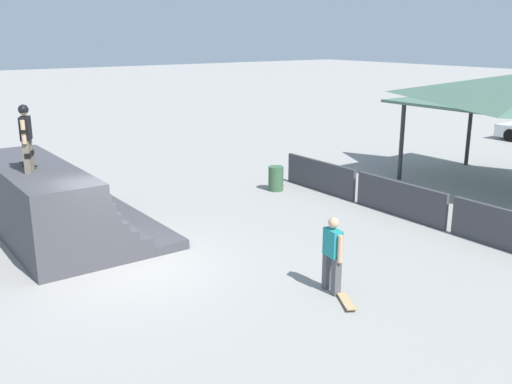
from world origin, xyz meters
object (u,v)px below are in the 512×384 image
skater_on_deck (26,134)px  trash_bin (276,179)px  bystander_walking (332,251)px  skateboard_on_deck (29,165)px  skateboard_on_ground (347,302)px

skater_on_deck → trash_bin: bearing=120.8°
skater_on_deck → bystander_walking: bearing=59.6°
skateboard_on_deck → bystander_walking: skateboard_on_deck is taller
bystander_walking → trash_bin: 8.13m
bystander_walking → skateboard_on_deck: bearing=41.8°
skater_on_deck → skateboard_on_deck: bearing=-166.7°
skateboard_on_deck → skateboard_on_ground: skateboard_on_deck is taller
skater_on_deck → skateboard_on_ground: (6.84, 4.15, -2.89)m
skater_on_deck → skateboard_on_deck: (-0.56, 0.11, -0.88)m
bystander_walking → skateboard_on_ground: bystander_walking is taller
skateboard_on_ground → trash_bin: size_ratio=0.94×
skater_on_deck → skateboard_on_ground: bearing=56.0°
skateboard_on_deck → bystander_walking: 8.03m
skateboard_on_deck → bystander_walking: (6.76, 4.19, -1.15)m
trash_bin → skateboard_on_deck: bearing=-87.8°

